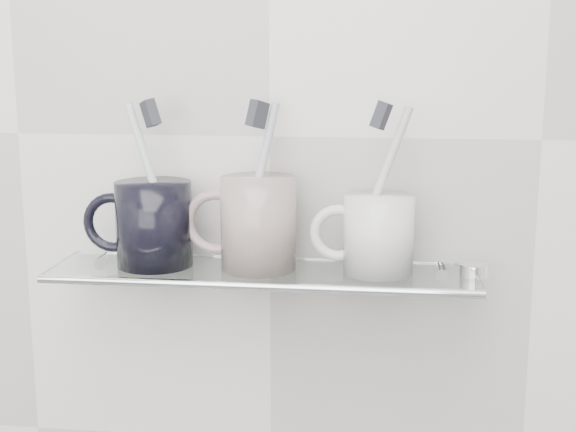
% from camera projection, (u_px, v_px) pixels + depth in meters
% --- Properties ---
extents(wall_back, '(2.50, 0.00, 2.50)m').
position_uv_depth(wall_back, '(269.00, 136.00, 0.97)').
color(wall_back, silver).
rests_on(wall_back, ground).
extents(shelf_glass, '(0.50, 0.12, 0.01)m').
position_uv_depth(shelf_glass, '(262.00, 273.00, 0.94)').
color(shelf_glass, silver).
rests_on(shelf_glass, wall_back).
extents(shelf_rail, '(0.50, 0.01, 0.01)m').
position_uv_depth(shelf_rail, '(254.00, 286.00, 0.89)').
color(shelf_rail, silver).
rests_on(shelf_rail, shelf_glass).
extents(bracket_left, '(0.02, 0.03, 0.02)m').
position_uv_depth(bracket_left, '(104.00, 266.00, 1.01)').
color(bracket_left, silver).
rests_on(bracket_left, wall_back).
extents(bracket_right, '(0.02, 0.03, 0.02)m').
position_uv_depth(bracket_right, '(441.00, 277.00, 0.96)').
color(bracket_right, silver).
rests_on(bracket_right, wall_back).
extents(mug_left, '(0.09, 0.09, 0.10)m').
position_uv_depth(mug_left, '(154.00, 224.00, 0.95)').
color(mug_left, black).
rests_on(mug_left, shelf_glass).
extents(mug_left_handle, '(0.07, 0.01, 0.07)m').
position_uv_depth(mug_left_handle, '(113.00, 223.00, 0.96)').
color(mug_left_handle, black).
rests_on(mug_left_handle, mug_left).
extents(toothbrush_left, '(0.07, 0.03, 0.19)m').
position_uv_depth(toothbrush_left, '(153.00, 182.00, 0.94)').
color(toothbrush_left, silver).
rests_on(toothbrush_left, mug_left).
extents(bristles_left, '(0.03, 0.03, 0.04)m').
position_uv_depth(bristles_left, '(150.00, 113.00, 0.92)').
color(bristles_left, '#2A2B33').
rests_on(bristles_left, toothbrush_left).
extents(mug_center, '(0.09, 0.09, 0.11)m').
position_uv_depth(mug_center, '(258.00, 223.00, 0.93)').
color(mug_center, silver).
rests_on(mug_center, shelf_glass).
extents(mug_center_handle, '(0.08, 0.01, 0.08)m').
position_uv_depth(mug_center_handle, '(216.00, 222.00, 0.94)').
color(mug_center_handle, silver).
rests_on(mug_center_handle, mug_center).
extents(toothbrush_center, '(0.05, 0.05, 0.19)m').
position_uv_depth(toothbrush_center, '(258.00, 184.00, 0.92)').
color(toothbrush_center, '#A6ACC2').
rests_on(toothbrush_center, mug_center).
extents(bristles_center, '(0.03, 0.03, 0.04)m').
position_uv_depth(bristles_center, '(257.00, 114.00, 0.91)').
color(bristles_center, '#2A2B33').
rests_on(bristles_center, toothbrush_center).
extents(mug_right, '(0.10, 0.10, 0.09)m').
position_uv_depth(mug_right, '(378.00, 234.00, 0.92)').
color(mug_right, white).
rests_on(mug_right, shelf_glass).
extents(mug_right_handle, '(0.07, 0.01, 0.07)m').
position_uv_depth(mug_right_handle, '(338.00, 233.00, 0.92)').
color(mug_right_handle, white).
rests_on(mug_right_handle, mug_right).
extents(toothbrush_right, '(0.07, 0.02, 0.18)m').
position_uv_depth(toothbrush_right, '(380.00, 186.00, 0.91)').
color(toothbrush_right, beige).
rests_on(toothbrush_right, mug_right).
extents(bristles_right, '(0.03, 0.03, 0.04)m').
position_uv_depth(bristles_right, '(381.00, 115.00, 0.89)').
color(bristles_right, '#2A2B33').
rests_on(bristles_right, toothbrush_right).
extents(chrome_cap, '(0.03, 0.03, 0.01)m').
position_uv_depth(chrome_cap, '(474.00, 270.00, 0.91)').
color(chrome_cap, silver).
rests_on(chrome_cap, shelf_glass).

